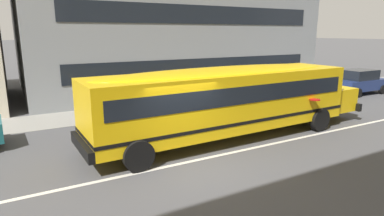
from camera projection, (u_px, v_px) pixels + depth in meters
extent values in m
plane|color=#4C4C4F|center=(186.00, 163.00, 10.43)|extent=(400.00, 400.00, 0.00)
cube|color=gray|center=(116.00, 113.00, 16.90)|extent=(120.00, 3.00, 0.01)
cube|color=silver|center=(186.00, 163.00, 10.43)|extent=(110.00, 0.16, 0.01)
cube|color=yellow|center=(225.00, 100.00, 12.47)|extent=(10.71, 2.67, 2.13)
cube|color=yellow|center=(328.00, 98.00, 15.62)|extent=(1.60, 2.07, 1.07)
cube|color=black|center=(338.00, 103.00, 16.09)|extent=(0.25, 2.42, 0.35)
cube|color=black|center=(82.00, 146.00, 10.00)|extent=(0.25, 2.42, 0.35)
cube|color=black|center=(225.00, 90.00, 12.39)|extent=(10.07, 2.70, 0.62)
cube|color=black|center=(225.00, 116.00, 12.62)|extent=(10.73, 2.71, 0.12)
ellipsoid|color=yellow|center=(226.00, 72.00, 12.23)|extent=(10.28, 2.47, 0.35)
cylinder|color=red|center=(315.00, 100.00, 13.03)|extent=(0.44, 0.44, 0.03)
cylinder|color=black|center=(278.00, 108.00, 15.74)|extent=(0.97, 0.29, 0.97)
cylinder|color=black|center=(320.00, 120.00, 13.71)|extent=(0.97, 0.29, 0.97)
cylinder|color=black|center=(113.00, 134.00, 11.72)|extent=(0.97, 0.29, 0.97)
cylinder|color=black|center=(138.00, 156.00, 9.69)|extent=(0.97, 0.29, 0.97)
cube|color=navy|center=(359.00, 84.00, 22.02)|extent=(3.91, 1.72, 0.70)
cube|color=black|center=(359.00, 74.00, 21.80)|extent=(2.21, 1.57, 0.64)
cylinder|color=black|center=(359.00, 86.00, 23.43)|extent=(0.60, 0.18, 0.60)
cylinder|color=black|center=(382.00, 90.00, 21.98)|extent=(0.60, 0.18, 0.60)
cylinder|color=black|center=(335.00, 89.00, 22.21)|extent=(0.60, 0.18, 0.60)
cylinder|color=black|center=(358.00, 93.00, 20.76)|extent=(0.60, 0.18, 0.60)
cube|color=black|center=(204.00, 67.00, 20.67)|extent=(17.06, 0.04, 1.10)
cube|color=black|center=(204.00, 15.00, 19.95)|extent=(17.06, 0.04, 1.10)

